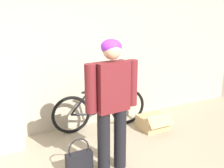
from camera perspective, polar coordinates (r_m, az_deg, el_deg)
The scene contains 5 objects.
wall_back at distance 4.38m, azimuth -12.06°, elevation 6.13°, with size 8.00×0.07×2.60m.
person at distance 3.18m, azimuth -0.01°, elevation -3.13°, with size 0.69×0.25×1.68m.
bicycle at distance 4.57m, azimuth -2.51°, elevation -5.56°, with size 1.70×0.46×0.72m.
handbag at distance 3.48m, azimuth -7.14°, elevation -16.30°, with size 0.34×0.11×0.47m.
cardboard_box at distance 4.68m, azimuth 8.95°, elevation -8.21°, with size 0.48×0.48×0.31m.
Camera 1 is at (-1.15, -1.91, 1.97)m, focal length 42.00 mm.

